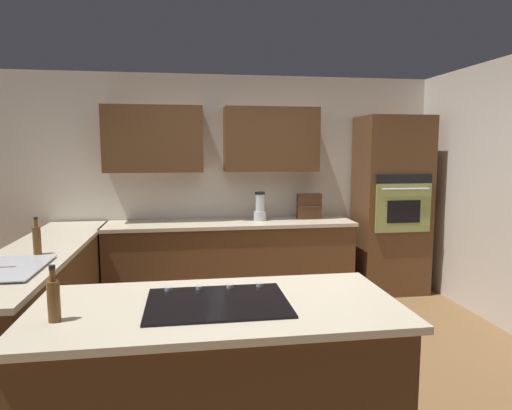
{
  "coord_description": "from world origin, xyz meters",
  "views": [
    {
      "loc": [
        0.58,
        3.37,
        1.73
      ],
      "look_at": [
        -0.08,
        -0.99,
        1.18
      ],
      "focal_mm": 31.58,
      "sensor_mm": 36.0,
      "label": 1
    }
  ],
  "objects_px": {
    "cooktop": "(217,302)",
    "dish_soap_bottle": "(37,239)",
    "oil_bottle": "(54,299)",
    "wall_oven": "(391,205)",
    "spice_rack": "(309,206)",
    "blender": "(260,208)",
    "sink_unit": "(6,268)"
  },
  "relations": [
    {
      "from": "wall_oven",
      "to": "cooktop",
      "type": "distance_m",
      "value": 3.56
    },
    {
      "from": "wall_oven",
      "to": "blender",
      "type": "bearing_deg",
      "value": -1.89
    },
    {
      "from": "spice_rack",
      "to": "oil_bottle",
      "type": "distance_m",
      "value": 3.61
    },
    {
      "from": "cooktop",
      "to": "sink_unit",
      "type": "bearing_deg",
      "value": -32.32
    },
    {
      "from": "wall_oven",
      "to": "cooktop",
      "type": "relative_size",
      "value": 2.78
    },
    {
      "from": "blender",
      "to": "dish_soap_bottle",
      "type": "xyz_separation_m",
      "value": [
        2.02,
        1.41,
        -0.02
      ]
    },
    {
      "from": "cooktop",
      "to": "spice_rack",
      "type": "relative_size",
      "value": 2.51
    },
    {
      "from": "wall_oven",
      "to": "sink_unit",
      "type": "height_order",
      "value": "wall_oven"
    },
    {
      "from": "cooktop",
      "to": "blender",
      "type": "height_order",
      "value": "blender"
    },
    {
      "from": "spice_rack",
      "to": "cooktop",
      "type": "bearing_deg",
      "value": 65.41
    },
    {
      "from": "blender",
      "to": "dish_soap_bottle",
      "type": "height_order",
      "value": "blender"
    },
    {
      "from": "sink_unit",
      "to": "spice_rack",
      "type": "bearing_deg",
      "value": -144.31
    },
    {
      "from": "cooktop",
      "to": "blender",
      "type": "bearing_deg",
      "value": -103.85
    },
    {
      "from": "cooktop",
      "to": "spice_rack",
      "type": "bearing_deg",
      "value": -114.59
    },
    {
      "from": "blender",
      "to": "dish_soap_bottle",
      "type": "bearing_deg",
      "value": 34.97
    },
    {
      "from": "wall_oven",
      "to": "sink_unit",
      "type": "relative_size",
      "value": 3.02
    },
    {
      "from": "sink_unit",
      "to": "dish_soap_bottle",
      "type": "height_order",
      "value": "dish_soap_bottle"
    },
    {
      "from": "sink_unit",
      "to": "wall_oven",
      "type": "bearing_deg",
      "value": -153.43
    },
    {
      "from": "sink_unit",
      "to": "spice_rack",
      "type": "height_order",
      "value": "spice_rack"
    },
    {
      "from": "dish_soap_bottle",
      "to": "oil_bottle",
      "type": "bearing_deg",
      "value": 109.73
    },
    {
      "from": "oil_bottle",
      "to": "spice_rack",
      "type": "bearing_deg",
      "value": -125.29
    },
    {
      "from": "sink_unit",
      "to": "cooktop",
      "type": "height_order",
      "value": "sink_unit"
    },
    {
      "from": "blender",
      "to": "sink_unit",
      "type": "bearing_deg",
      "value": 42.32
    },
    {
      "from": "sink_unit",
      "to": "spice_rack",
      "type": "distance_m",
      "value": 3.3
    },
    {
      "from": "cooktop",
      "to": "dish_soap_bottle",
      "type": "distance_m",
      "value": 1.91
    },
    {
      "from": "spice_rack",
      "to": "oil_bottle",
      "type": "height_order",
      "value": "spice_rack"
    },
    {
      "from": "wall_oven",
      "to": "spice_rack",
      "type": "height_order",
      "value": "wall_oven"
    },
    {
      "from": "dish_soap_bottle",
      "to": "oil_bottle",
      "type": "height_order",
      "value": "dish_soap_bottle"
    },
    {
      "from": "cooktop",
      "to": "oil_bottle",
      "type": "relative_size",
      "value": 2.72
    },
    {
      "from": "cooktop",
      "to": "spice_rack",
      "type": "distance_m",
      "value": 3.09
    },
    {
      "from": "cooktop",
      "to": "wall_oven",
      "type": "bearing_deg",
      "value": -130.0
    },
    {
      "from": "sink_unit",
      "to": "oil_bottle",
      "type": "distance_m",
      "value": 1.18
    }
  ]
}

